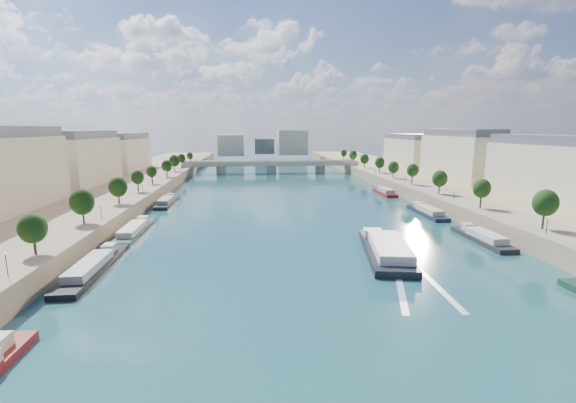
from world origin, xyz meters
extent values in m
plane|color=#0C2737|center=(0.00, 100.00, 0.00)|extent=(700.00, 700.00, 0.00)
cube|color=#9E8460|center=(-72.00, 100.00, 2.50)|extent=(44.00, 520.00, 5.00)
cube|color=#9E8460|center=(72.00, 100.00, 2.50)|extent=(44.00, 520.00, 5.00)
cube|color=gray|center=(-57.00, 100.00, 5.05)|extent=(14.00, 520.00, 0.10)
cube|color=gray|center=(57.00, 100.00, 5.05)|extent=(14.00, 520.00, 0.10)
cylinder|color=#382B1E|center=(-55.00, 42.00, 6.91)|extent=(0.50, 0.50, 3.82)
ellipsoid|color=black|center=(-55.00, 42.00, 10.50)|extent=(4.80, 4.80, 5.52)
cylinder|color=#382B1E|center=(-55.00, 66.00, 6.91)|extent=(0.50, 0.50, 3.82)
ellipsoid|color=black|center=(-55.00, 66.00, 10.50)|extent=(4.80, 4.80, 5.52)
cylinder|color=#382B1E|center=(-55.00, 90.00, 6.91)|extent=(0.50, 0.50, 3.82)
ellipsoid|color=black|center=(-55.00, 90.00, 10.50)|extent=(4.80, 4.80, 5.52)
cylinder|color=#382B1E|center=(-55.00, 114.00, 6.91)|extent=(0.50, 0.50, 3.82)
ellipsoid|color=black|center=(-55.00, 114.00, 10.50)|extent=(4.80, 4.80, 5.52)
cylinder|color=#382B1E|center=(-55.00, 138.00, 6.91)|extent=(0.50, 0.50, 3.82)
ellipsoid|color=black|center=(-55.00, 138.00, 10.50)|extent=(4.80, 4.80, 5.52)
cylinder|color=#382B1E|center=(-55.00, 162.00, 6.91)|extent=(0.50, 0.50, 3.82)
ellipsoid|color=black|center=(-55.00, 162.00, 10.50)|extent=(4.80, 4.80, 5.52)
cylinder|color=#382B1E|center=(-55.00, 186.00, 6.91)|extent=(0.50, 0.50, 3.82)
ellipsoid|color=black|center=(-55.00, 186.00, 10.50)|extent=(4.80, 4.80, 5.52)
cylinder|color=#382B1E|center=(-55.00, 210.00, 6.91)|extent=(0.50, 0.50, 3.82)
ellipsoid|color=black|center=(-55.00, 210.00, 10.50)|extent=(4.80, 4.80, 5.52)
cylinder|color=#382B1E|center=(-55.00, 234.00, 6.91)|extent=(0.50, 0.50, 3.82)
ellipsoid|color=black|center=(-55.00, 234.00, 10.50)|extent=(4.80, 4.80, 5.52)
cylinder|color=#382B1E|center=(55.00, 50.00, 6.91)|extent=(0.50, 0.50, 3.82)
ellipsoid|color=black|center=(55.00, 50.00, 10.50)|extent=(4.80, 4.80, 5.52)
cylinder|color=#382B1E|center=(55.00, 74.00, 6.91)|extent=(0.50, 0.50, 3.82)
ellipsoid|color=black|center=(55.00, 74.00, 10.50)|extent=(4.80, 4.80, 5.52)
cylinder|color=#382B1E|center=(55.00, 98.00, 6.91)|extent=(0.50, 0.50, 3.82)
ellipsoid|color=black|center=(55.00, 98.00, 10.50)|extent=(4.80, 4.80, 5.52)
cylinder|color=#382B1E|center=(55.00, 122.00, 6.91)|extent=(0.50, 0.50, 3.82)
ellipsoid|color=black|center=(55.00, 122.00, 10.50)|extent=(4.80, 4.80, 5.52)
cylinder|color=#382B1E|center=(55.00, 146.00, 6.91)|extent=(0.50, 0.50, 3.82)
ellipsoid|color=black|center=(55.00, 146.00, 10.50)|extent=(4.80, 4.80, 5.52)
cylinder|color=#382B1E|center=(55.00, 170.00, 6.91)|extent=(0.50, 0.50, 3.82)
ellipsoid|color=black|center=(55.00, 170.00, 10.50)|extent=(4.80, 4.80, 5.52)
cylinder|color=#382B1E|center=(55.00, 194.00, 6.91)|extent=(0.50, 0.50, 3.82)
ellipsoid|color=black|center=(55.00, 194.00, 10.50)|extent=(4.80, 4.80, 5.52)
cylinder|color=#382B1E|center=(55.00, 218.00, 6.91)|extent=(0.50, 0.50, 3.82)
ellipsoid|color=black|center=(55.00, 218.00, 10.50)|extent=(4.80, 4.80, 5.52)
cylinder|color=#382B1E|center=(55.00, 242.00, 6.91)|extent=(0.50, 0.50, 3.82)
ellipsoid|color=black|center=(55.00, 242.00, 10.50)|extent=(4.80, 4.80, 5.52)
cylinder|color=black|center=(-52.50, 30.00, 7.00)|extent=(0.14, 0.14, 4.00)
sphere|color=#FFE5B2|center=(-52.50, 30.00, 9.10)|extent=(0.36, 0.36, 0.36)
cylinder|color=black|center=(-52.50, 70.00, 7.00)|extent=(0.14, 0.14, 4.00)
sphere|color=#FFE5B2|center=(-52.50, 70.00, 9.10)|extent=(0.36, 0.36, 0.36)
cylinder|color=black|center=(-52.50, 110.00, 7.00)|extent=(0.14, 0.14, 4.00)
sphere|color=#FFE5B2|center=(-52.50, 110.00, 9.10)|extent=(0.36, 0.36, 0.36)
cylinder|color=black|center=(-52.50, 150.00, 7.00)|extent=(0.14, 0.14, 4.00)
sphere|color=#FFE5B2|center=(-52.50, 150.00, 9.10)|extent=(0.36, 0.36, 0.36)
cylinder|color=black|center=(-52.50, 190.00, 7.00)|extent=(0.14, 0.14, 4.00)
sphere|color=#FFE5B2|center=(-52.50, 190.00, 9.10)|extent=(0.36, 0.36, 0.36)
cylinder|color=black|center=(52.50, 45.00, 7.00)|extent=(0.14, 0.14, 4.00)
sphere|color=#FFE5B2|center=(52.50, 45.00, 9.10)|extent=(0.36, 0.36, 0.36)
cylinder|color=black|center=(52.50, 85.00, 7.00)|extent=(0.14, 0.14, 4.00)
sphere|color=#FFE5B2|center=(52.50, 85.00, 9.10)|extent=(0.36, 0.36, 0.36)
cylinder|color=black|center=(52.50, 125.00, 7.00)|extent=(0.14, 0.14, 4.00)
sphere|color=#FFE5B2|center=(52.50, 125.00, 9.10)|extent=(0.36, 0.36, 0.36)
cylinder|color=black|center=(52.50, 165.00, 7.00)|extent=(0.14, 0.14, 4.00)
sphere|color=#FFE5B2|center=(52.50, 165.00, 9.10)|extent=(0.36, 0.36, 0.36)
cylinder|color=black|center=(52.50, 205.00, 7.00)|extent=(0.14, 0.14, 4.00)
sphere|color=#FFE5B2|center=(52.50, 205.00, 9.10)|extent=(0.36, 0.36, 0.36)
cube|color=#BEB492|center=(-85.00, 141.00, 15.00)|extent=(16.00, 52.00, 20.00)
cube|color=#474C54|center=(-85.00, 141.00, 26.60)|extent=(14.72, 50.44, 3.20)
cube|color=#BEB492|center=(-85.00, 199.00, 15.00)|extent=(16.00, 52.00, 20.00)
cube|color=#474C54|center=(-85.00, 199.00, 26.60)|extent=(14.72, 50.44, 3.20)
cube|color=#BEB492|center=(85.00, 83.00, 15.00)|extent=(16.00, 52.00, 20.00)
cube|color=#474C54|center=(85.00, 83.00, 26.60)|extent=(14.72, 50.44, 3.20)
cube|color=#BEB492|center=(85.00, 141.00, 15.00)|extent=(16.00, 52.00, 20.00)
cube|color=#474C54|center=(85.00, 141.00, 26.60)|extent=(14.72, 50.44, 3.20)
cube|color=#BEB492|center=(85.00, 199.00, 15.00)|extent=(16.00, 52.00, 20.00)
cube|color=#474C54|center=(85.00, 199.00, 26.60)|extent=(14.72, 50.44, 3.20)
cube|color=#BEB492|center=(-30.00, 310.00, 14.00)|extent=(22.00, 18.00, 18.00)
cube|color=#BEB492|center=(25.00, 320.00, 16.00)|extent=(26.00, 20.00, 22.00)
cube|color=#474C54|center=(0.00, 335.00, 12.00)|extent=(18.00, 16.00, 14.00)
cube|color=#C1B79E|center=(0.00, 215.35, 6.20)|extent=(112.00, 11.00, 2.20)
cube|color=#C1B79E|center=(0.00, 210.35, 7.70)|extent=(112.00, 0.80, 0.90)
cube|color=#C1B79E|center=(0.00, 220.35, 7.70)|extent=(112.00, 0.80, 0.90)
cylinder|color=#C1B79E|center=(-32.00, 215.35, 2.50)|extent=(6.40, 6.40, 5.00)
cylinder|color=#C1B79E|center=(0.00, 215.35, 2.50)|extent=(6.40, 6.40, 5.00)
cylinder|color=#C1B79E|center=(32.00, 215.35, 2.50)|extent=(6.40, 6.40, 5.00)
cube|color=#C1B79E|center=(-52.00, 215.35, 2.50)|extent=(6.00, 12.00, 5.00)
cube|color=#C1B79E|center=(52.00, 215.35, 2.50)|extent=(6.00, 12.00, 5.00)
cube|color=black|center=(17.22, 50.03, 0.51)|extent=(14.34, 32.20, 2.22)
cube|color=white|center=(17.22, 47.54, 2.62)|extent=(10.81, 21.20, 2.00)
cube|color=white|center=(17.22, 59.37, 2.52)|extent=(5.04, 4.47, 1.80)
cube|color=silver|center=(14.02, 33.03, 0.02)|extent=(8.90, 25.17, 0.04)
cube|color=silver|center=(20.42, 33.03, 0.02)|extent=(2.72, 26.03, 0.04)
cube|color=black|center=(-45.50, 45.40, 0.30)|extent=(5.00, 28.85, 1.80)
cube|color=#A5A9B0|center=(-45.50, 43.09, 2.00)|extent=(4.10, 15.87, 1.60)
cube|color=#A5A9B0|center=(-45.50, 54.05, 2.10)|extent=(2.50, 3.46, 1.80)
cube|color=#1A4237|center=(-45.50, 73.74, 0.30)|extent=(5.00, 26.54, 1.80)
cube|color=beige|center=(-45.50, 71.62, 2.00)|extent=(4.10, 14.60, 1.60)
cube|color=beige|center=(-45.50, 81.70, 2.10)|extent=(2.50, 3.19, 1.80)
cube|color=black|center=(-45.50, 115.91, 0.30)|extent=(5.00, 23.51, 1.80)
cube|color=gray|center=(-45.50, 114.03, 2.00)|extent=(4.10, 12.93, 1.60)
cube|color=gray|center=(-45.50, 122.97, 2.10)|extent=(2.50, 2.82, 1.80)
cube|color=#232426|center=(45.50, 57.55, 0.30)|extent=(5.00, 22.09, 1.80)
cube|color=beige|center=(45.50, 55.78, 2.00)|extent=(4.10, 12.15, 1.60)
cube|color=beige|center=(45.50, 64.17, 2.10)|extent=(2.50, 2.65, 1.80)
cube|color=#171E33|center=(45.50, 88.86, 0.30)|extent=(5.00, 22.88, 1.80)
cube|color=beige|center=(45.50, 87.03, 2.00)|extent=(4.10, 12.59, 1.60)
cube|color=beige|center=(45.50, 95.73, 2.10)|extent=(2.50, 2.75, 1.80)
cube|color=maroon|center=(45.50, 130.16, 0.30)|extent=(5.00, 19.52, 1.80)
cube|color=#A2A8AE|center=(45.50, 128.59, 2.00)|extent=(4.10, 10.74, 1.60)
cube|color=#A2A8AE|center=(45.50, 136.01, 2.10)|extent=(2.50, 2.34, 1.80)
camera|label=1|loc=(-13.44, -32.49, 28.55)|focal=24.00mm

